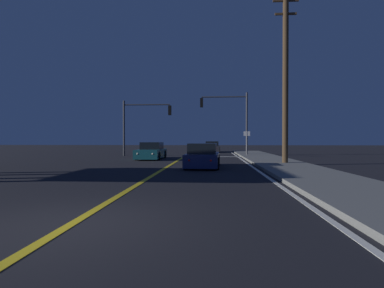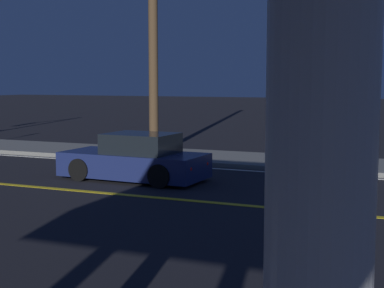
{
  "view_description": "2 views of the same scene",
  "coord_description": "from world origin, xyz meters",
  "px_view_note": "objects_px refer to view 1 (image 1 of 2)",
  "views": [
    {
      "loc": [
        2.58,
        -5.34,
        1.55
      ],
      "look_at": [
        0.88,
        19.64,
        1.19
      ],
      "focal_mm": 28.65,
      "sensor_mm": 36.0,
      "label": 1
    },
    {
      "loc": [
        -12.16,
        3.96,
        2.82
      ],
      "look_at": [
        1.29,
        9.64,
        1.19
      ],
      "focal_mm": 53.42,
      "sensor_mm": 36.0,
      "label": 2
    }
  ],
  "objects_px": {
    "car_far_approaching_navy": "(203,157)",
    "car_side_waiting_teal": "(152,152)",
    "car_parked_curb_charcoal": "(212,147)",
    "traffic_signal_far_left": "(142,118)",
    "utility_pole_right": "(285,76)",
    "street_sign_corner": "(247,139)",
    "traffic_signal_near_right": "(230,113)"
  },
  "relations": [
    {
      "from": "car_far_approaching_navy",
      "to": "car_side_waiting_teal",
      "type": "distance_m",
      "value": 8.35
    },
    {
      "from": "car_parked_curb_charcoal",
      "to": "traffic_signal_far_left",
      "type": "bearing_deg",
      "value": -125.11
    },
    {
      "from": "utility_pole_right",
      "to": "street_sign_corner",
      "type": "bearing_deg",
      "value": 99.58
    },
    {
      "from": "car_far_approaching_navy",
      "to": "traffic_signal_near_right",
      "type": "distance_m",
      "value": 13.65
    },
    {
      "from": "car_parked_curb_charcoal",
      "to": "utility_pole_right",
      "type": "relative_size",
      "value": 0.43
    },
    {
      "from": "car_side_waiting_teal",
      "to": "traffic_signal_far_left",
      "type": "relative_size",
      "value": 0.89
    },
    {
      "from": "car_far_approaching_navy",
      "to": "car_parked_curb_charcoal",
      "type": "height_order",
      "value": "same"
    },
    {
      "from": "car_parked_curb_charcoal",
      "to": "street_sign_corner",
      "type": "xyz_separation_m",
      "value": [
        3.06,
        -10.46,
        0.99
      ]
    },
    {
      "from": "traffic_signal_near_right",
      "to": "utility_pole_right",
      "type": "relative_size",
      "value": 0.58
    },
    {
      "from": "car_side_waiting_teal",
      "to": "traffic_signal_far_left",
      "type": "xyz_separation_m",
      "value": [
        -1.8,
        4.47,
        2.98
      ]
    },
    {
      "from": "car_parked_curb_charcoal",
      "to": "street_sign_corner",
      "type": "relative_size",
      "value": 1.95
    },
    {
      "from": "car_far_approaching_navy",
      "to": "car_parked_curb_charcoal",
      "type": "bearing_deg",
      "value": 90.85
    },
    {
      "from": "traffic_signal_near_right",
      "to": "utility_pole_right",
      "type": "distance_m",
      "value": 11.5
    },
    {
      "from": "car_parked_curb_charcoal",
      "to": "traffic_signal_far_left",
      "type": "height_order",
      "value": "traffic_signal_far_left"
    },
    {
      "from": "traffic_signal_near_right",
      "to": "traffic_signal_far_left",
      "type": "distance_m",
      "value": 8.5
    },
    {
      "from": "car_side_waiting_teal",
      "to": "car_parked_curb_charcoal",
      "type": "bearing_deg",
      "value": -109.77
    },
    {
      "from": "utility_pole_right",
      "to": "car_parked_curb_charcoal",
      "type": "bearing_deg",
      "value": 103.37
    },
    {
      "from": "car_side_waiting_teal",
      "to": "utility_pole_right",
      "type": "relative_size",
      "value": 0.44
    },
    {
      "from": "traffic_signal_near_right",
      "to": "utility_pole_right",
      "type": "bearing_deg",
      "value": 103.77
    },
    {
      "from": "car_parked_curb_charcoal",
      "to": "car_side_waiting_teal",
      "type": "distance_m",
      "value": 14.37
    },
    {
      "from": "street_sign_corner",
      "to": "car_parked_curb_charcoal",
      "type": "bearing_deg",
      "value": 106.3
    },
    {
      "from": "car_side_waiting_teal",
      "to": "traffic_signal_far_left",
      "type": "bearing_deg",
      "value": -68.2
    },
    {
      "from": "car_far_approaching_navy",
      "to": "traffic_signal_far_left",
      "type": "distance_m",
      "value": 13.45
    },
    {
      "from": "traffic_signal_near_right",
      "to": "street_sign_corner",
      "type": "height_order",
      "value": "traffic_signal_near_right"
    },
    {
      "from": "car_far_approaching_navy",
      "to": "street_sign_corner",
      "type": "distance_m",
      "value": 10.84
    },
    {
      "from": "car_parked_curb_charcoal",
      "to": "traffic_signal_near_right",
      "type": "distance_m",
      "value": 8.62
    },
    {
      "from": "traffic_signal_near_right",
      "to": "car_side_waiting_teal",
      "type": "bearing_deg",
      "value": 41.78
    },
    {
      "from": "car_parked_curb_charcoal",
      "to": "car_side_waiting_teal",
      "type": "relative_size",
      "value": 0.97
    },
    {
      "from": "street_sign_corner",
      "to": "utility_pole_right",
      "type": "bearing_deg",
      "value": -80.42
    },
    {
      "from": "car_parked_curb_charcoal",
      "to": "utility_pole_right",
      "type": "xyz_separation_m",
      "value": [
        4.46,
        -18.76,
        4.83
      ]
    },
    {
      "from": "car_side_waiting_teal",
      "to": "traffic_signal_near_right",
      "type": "height_order",
      "value": "traffic_signal_near_right"
    },
    {
      "from": "car_side_waiting_teal",
      "to": "street_sign_corner",
      "type": "bearing_deg",
      "value": -158.88
    }
  ]
}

